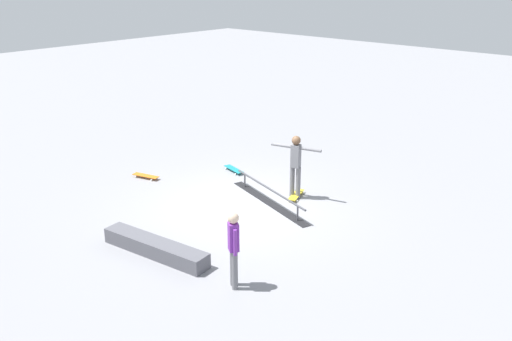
# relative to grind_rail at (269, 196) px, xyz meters

# --- Properties ---
(ground_plane) EXTENTS (60.00, 60.00, 0.00)m
(ground_plane) POSITION_rel_grind_rail_xyz_m (0.37, 0.64, -0.18)
(ground_plane) COLOR gray
(grind_rail) EXTENTS (3.18, 1.19, 0.40)m
(grind_rail) POSITION_rel_grind_rail_xyz_m (0.00, 0.00, 0.00)
(grind_rail) COLOR black
(grind_rail) RESTS_ON ground_plane
(skate_ledge) EXTENTS (2.61, 0.76, 0.32)m
(skate_ledge) POSITION_rel_grind_rail_xyz_m (-0.01, 3.62, -0.01)
(skate_ledge) COLOR #595960
(skate_ledge) RESTS_ON ground_plane
(skater_main) EXTENTS (1.30, 0.43, 1.65)m
(skater_main) POSITION_rel_grind_rail_xyz_m (-0.28, -0.68, 0.79)
(skater_main) COLOR slate
(skater_main) RESTS_ON ground_plane
(skateboard_main) EXTENTS (0.46, 0.82, 0.09)m
(skateboard_main) POSITION_rel_grind_rail_xyz_m (-0.29, -0.73, -0.10)
(skateboard_main) COLOR yellow
(skateboard_main) RESTS_ON ground_plane
(bystander_purple_shirt) EXTENTS (0.32, 0.25, 1.51)m
(bystander_purple_shirt) POSITION_rel_grind_rail_xyz_m (-2.08, 3.43, 0.68)
(bystander_purple_shirt) COLOR slate
(bystander_purple_shirt) RESTS_ON ground_plane
(loose_skateboard_orange) EXTENTS (0.82, 0.40, 0.09)m
(loose_skateboard_orange) POSITION_rel_grind_rail_xyz_m (3.71, 0.99, -0.10)
(loose_skateboard_orange) COLOR orange
(loose_skateboard_orange) RESTS_ON ground_plane
(loose_skateboard_teal) EXTENTS (0.82, 0.40, 0.09)m
(loose_skateboard_teal) POSITION_rel_grind_rail_xyz_m (2.25, -1.05, -0.10)
(loose_skateboard_teal) COLOR teal
(loose_skateboard_teal) RESTS_ON ground_plane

